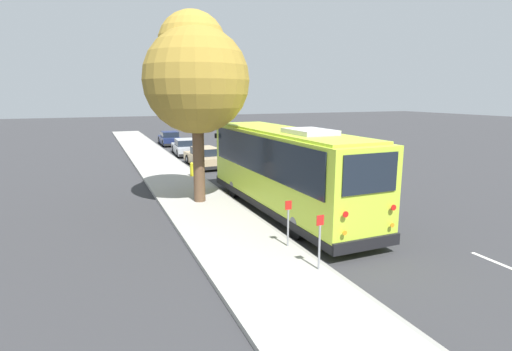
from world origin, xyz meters
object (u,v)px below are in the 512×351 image
shuttle_bus (285,166)px  parked_sedan_tan (205,157)px  street_tree (196,73)px  sign_post_near (320,242)px  sign_post_far (288,223)px  fire_hydrant (192,169)px  parked_sedan_navy (170,139)px  parked_sedan_silver (185,147)px

shuttle_bus → parked_sedan_tan: size_ratio=2.34×
street_tree → sign_post_near: street_tree is taller
sign_post_near → sign_post_far: 1.85m
shuttle_bus → sign_post_near: 6.03m
street_tree → sign_post_near: size_ratio=5.35×
fire_hydrant → sign_post_far: bearing=-179.3°
sign_post_near → fire_hydrant: bearing=0.6°
street_tree → fire_hydrant: street_tree is taller
sign_post_near → fire_hydrant: (13.85, 0.16, -0.39)m
shuttle_bus → parked_sedan_navy: size_ratio=2.47×
street_tree → parked_sedan_navy: bearing=-7.2°
shuttle_bus → street_tree: (2.65, 2.95, 3.76)m
sign_post_near → parked_sedan_navy: bearing=-3.1°
parked_sedan_navy → shuttle_bus: bearing=-178.0°
parked_sedan_navy → sign_post_near: size_ratio=2.86×
shuttle_bus → sign_post_far: 4.35m
parked_sedan_silver → fire_hydrant: (-9.56, 1.74, -0.04)m
sign_post_far → fire_hydrant: 12.01m
sign_post_near → fire_hydrant: sign_post_near is taller
parked_sedan_navy → sign_post_far: 28.57m
street_tree → fire_hydrant: bearing=-10.4°
sign_post_near → parked_sedan_silver: bearing=-3.9°
shuttle_bus → street_tree: 5.47m
parked_sedan_silver → street_tree: 16.16m
shuttle_bus → parked_sedan_silver: bearing=-0.2°
street_tree → fire_hydrant: (5.52, -1.01, -5.16)m
parked_sedan_silver → sign_post_near: bearing=179.7°
parked_sedan_silver → parked_sedan_navy: bearing=3.3°
street_tree → sign_post_far: street_tree is taller
parked_sedan_tan → fire_hydrant: (-3.62, 1.77, -0.06)m
parked_sedan_silver → fire_hydrant: size_ratio=5.57×
parked_sedan_tan → parked_sedan_navy: size_ratio=1.06×
parked_sedan_tan → sign_post_near: sign_post_near is taller
street_tree → sign_post_near: 9.67m
sign_post_far → fire_hydrant: size_ratio=1.81×
parked_sedan_silver → street_tree: size_ratio=0.55×
parked_sedan_tan → fire_hydrant: 4.03m
sign_post_far → parked_sedan_silver: bearing=-4.2°
parked_sedan_navy → street_tree: street_tree is taller
parked_sedan_tan → parked_sedan_navy: bearing=-3.7°
sign_post_near → shuttle_bus: bearing=-17.4°
parked_sedan_tan → street_tree: street_tree is taller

